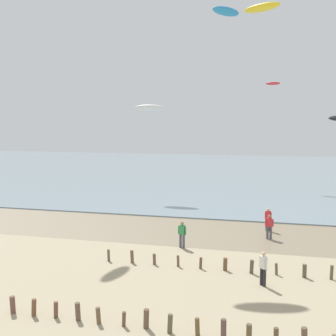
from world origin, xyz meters
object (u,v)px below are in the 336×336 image
at_px(person_left_flank, 268,219).
at_px(kite_aloft_8, 149,108).
at_px(kite_aloft_6, 226,11).
at_px(kite_aloft_4, 262,8).
at_px(person_by_waterline, 263,267).
at_px(person_nearest_camera, 182,234).
at_px(person_right_flank, 269,226).
at_px(kite_aloft_0, 273,83).

relative_size(person_left_flank, kite_aloft_8, 0.51).
bearing_deg(kite_aloft_6, kite_aloft_4, 23.59).
bearing_deg(person_by_waterline, kite_aloft_6, 126.08).
relative_size(person_by_waterline, kite_aloft_6, 0.85).
bearing_deg(person_left_flank, person_nearest_camera, -132.34).
relative_size(person_right_flank, kite_aloft_8, 0.51).
relative_size(person_nearest_camera, kite_aloft_4, 0.58).
distance_m(person_right_flank, kite_aloft_6, 14.36).
bearing_deg(kite_aloft_8, kite_aloft_4, 138.29).
xyz_separation_m(kite_aloft_4, kite_aloft_8, (-11.86, 11.82, -6.48)).
xyz_separation_m(kite_aloft_0, kite_aloft_6, (-2.30, -31.20, 1.14)).
xyz_separation_m(person_left_flank, kite_aloft_6, (-2.42, -7.72, 13.05)).
height_order(kite_aloft_4, kite_aloft_6, kite_aloft_4).
bearing_deg(kite_aloft_8, kite_aloft_0, -133.87).
distance_m(person_nearest_camera, person_left_flank, 7.78).
relative_size(person_right_flank, kite_aloft_6, 0.85).
bearing_deg(kite_aloft_6, person_right_flank, 10.43).
bearing_deg(person_by_waterline, kite_aloft_4, 93.98).
height_order(person_right_flank, kite_aloft_8, kite_aloft_8).
relative_size(kite_aloft_0, kite_aloft_4, 0.63).
height_order(kite_aloft_0, kite_aloft_4, kite_aloft_4).
bearing_deg(kite_aloft_6, person_nearest_camera, 90.43).
height_order(kite_aloft_6, kite_aloft_8, kite_aloft_6).
height_order(person_nearest_camera, person_right_flank, same).
relative_size(person_left_flank, person_right_flank, 1.00).
relative_size(person_right_flank, kite_aloft_0, 0.93).
bearing_deg(kite_aloft_0, person_nearest_camera, -85.42).
relative_size(person_by_waterline, kite_aloft_0, 0.93).
bearing_deg(person_right_flank, kite_aloft_8, 132.22).
bearing_deg(kite_aloft_0, kite_aloft_6, -79.70).
relative_size(person_by_waterline, person_right_flank, 1.00).
xyz_separation_m(kite_aloft_0, kite_aloft_8, (-12.55, -11.67, -3.28)).
relative_size(person_nearest_camera, kite_aloft_0, 0.93).
distance_m(person_by_waterline, person_right_flank, 8.70).
height_order(kite_aloft_4, kite_aloft_8, kite_aloft_4).
bearing_deg(kite_aloft_8, person_right_flank, 135.43).
distance_m(person_right_flank, kite_aloft_4, 15.30).
distance_m(person_by_waterline, kite_aloft_8, 27.43).
bearing_deg(person_left_flank, kite_aloft_4, -178.53).
bearing_deg(person_nearest_camera, person_right_flank, 32.93).
bearing_deg(person_nearest_camera, kite_aloft_6, -34.95).
relative_size(person_nearest_camera, kite_aloft_8, 0.51).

